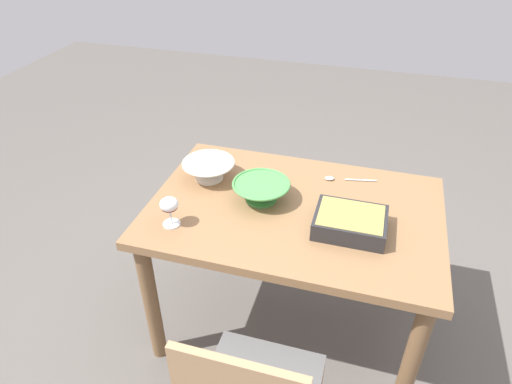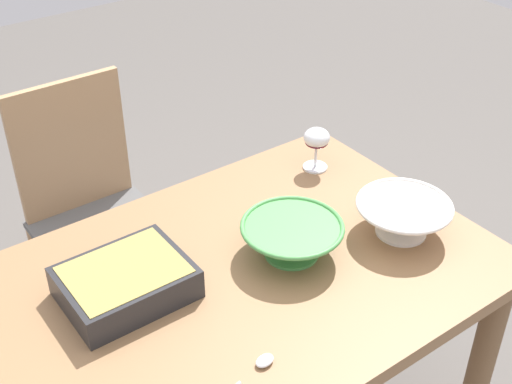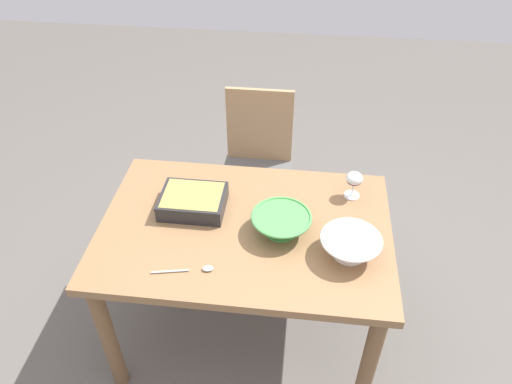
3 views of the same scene
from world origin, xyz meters
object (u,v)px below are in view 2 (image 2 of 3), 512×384
Objects in this scene: dining_table at (237,308)px; serving_spoon at (248,375)px; chair at (94,210)px; casserole_dish at (126,281)px; small_bowl at (292,237)px; wine_glass at (317,141)px; mixing_bowl at (403,216)px.

serving_spoon reaches higher than dining_table.
chair is 3.23× the size of casserole_dish.
small_bowl is at bearing -76.55° from chair.
wine_glass is 0.82m from serving_spoon.
chair is at bearing 83.44° from serving_spoon.
chair is 1.09m from serving_spoon.
chair is 0.78m from casserole_dish.
small_bowl is (0.15, -0.02, 0.16)m from dining_table.
casserole_dish is at bearing -106.41° from chair.
wine_glass is at bearing 86.33° from mixing_bowl.
dining_table is 5.19× the size of serving_spoon.
wine_glass is at bearing 28.97° from dining_table.
chair is 3.60× the size of small_bowl.
small_bowl reaches higher than casserole_dish.
wine_glass is 0.41m from small_bowl.
casserole_dish is 1.11× the size of small_bowl.
small_bowl is at bearing -14.67° from casserole_dish.
casserole_dish reaches higher than dining_table.
mixing_bowl is at bearing -19.26° from small_bowl.
small_bowl is at bearing -5.75° from dining_table.
small_bowl is (-0.31, -0.27, -0.04)m from wine_glass.
chair is at bearing 92.71° from dining_table.
wine_glass is at bearing 13.31° from casserole_dish.
serving_spoon is (-0.60, -0.16, -0.04)m from mixing_bowl.
mixing_bowl is at bearing -16.60° from casserole_dish.
dining_table is 0.48m from mixing_bowl.
chair reaches higher than serving_spoon.
wine_glass is at bearing 41.51° from small_bowl.
casserole_dish is 1.18× the size of serving_spoon.
mixing_bowl reaches higher than casserole_dish.
chair is 0.88m from small_bowl.
serving_spoon is at bearing -76.81° from casserole_dish.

